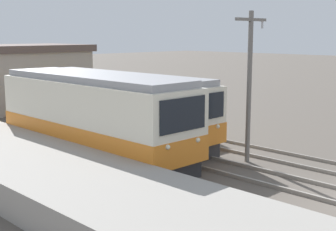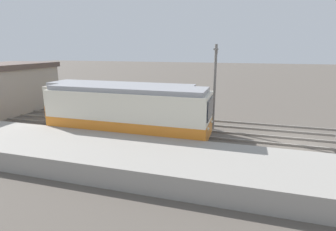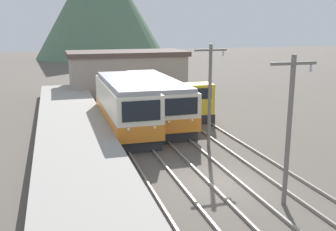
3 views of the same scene
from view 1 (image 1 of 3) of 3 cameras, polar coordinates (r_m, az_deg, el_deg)
track_left at (r=14.03m, az=17.93°, el=-12.70°), size 1.54×60.00×0.14m
commuter_train_left at (r=20.31m, az=-9.05°, el=-0.55°), size 2.84×10.64×3.68m
commuter_train_center at (r=23.53m, az=-6.33°, el=0.68°), size 2.84×11.88×3.43m
shunting_locomotive at (r=25.98m, az=-1.97°, el=0.71°), size 2.40×5.09×3.00m
catenary_mast_mid at (r=19.63m, az=9.90°, el=4.20°), size 2.00×0.20×6.28m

